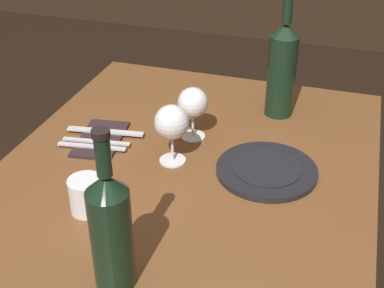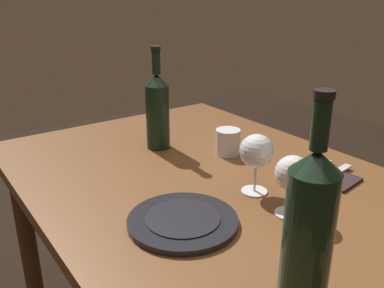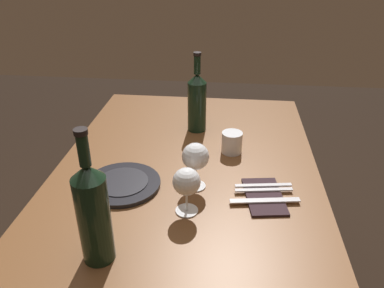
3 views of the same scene
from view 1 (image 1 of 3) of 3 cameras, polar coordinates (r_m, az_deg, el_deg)
dining_table at (r=1.27m, az=-2.03°, el=-8.31°), size 1.30×0.90×0.74m
wine_glass_left at (r=1.37m, az=0.09°, el=4.37°), size 0.08×0.08×0.14m
wine_glass_right at (r=1.26m, az=-2.19°, el=2.24°), size 0.08×0.08×0.15m
wine_bottle at (r=0.93m, az=-8.75°, el=-9.00°), size 0.07×0.07×0.32m
wine_bottle_second at (r=1.49m, az=9.67°, el=8.02°), size 0.08×0.08×0.35m
water_tumbler at (r=1.16m, az=-11.27°, el=-5.56°), size 0.08×0.08×0.08m
dinner_plate at (r=1.28m, az=8.04°, el=-2.80°), size 0.24×0.24×0.02m
folded_napkin at (r=1.42m, az=-9.82°, el=0.55°), size 0.20×0.14×0.01m
fork_inner at (r=1.40m, az=-10.29°, el=0.27°), size 0.04×0.18×0.00m
fork_outer at (r=1.38m, az=-10.75°, el=-0.25°), size 0.04×0.18×0.00m
table_knife at (r=1.44m, az=-9.32°, el=1.36°), size 0.05×0.21×0.00m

